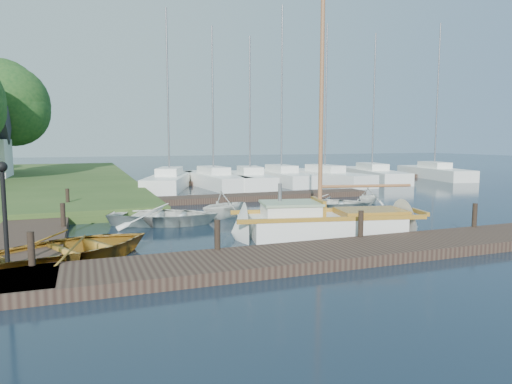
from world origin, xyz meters
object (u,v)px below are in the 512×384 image
object	(u,v)px
dinghy	(74,244)
marina_boat_2	(250,178)
marina_boat_4	(325,176)
mooring_post_4	(63,215)
mooring_post_3	(475,215)
marina_boat_3	(281,176)
mooring_post_1	(217,235)
sailboat	(330,226)
lamp_post	(4,200)
tender_c	(328,202)
marina_boat_0	(170,180)
mooring_post_5	(68,198)
tender_d	(369,194)
tender_b	(224,203)
mooring_post_0	(31,249)
tree_7	(6,104)
marina_boat_1	(213,179)
tender_a	(164,213)
marina_boat_5	(372,174)
mooring_post_2	(361,224)
marina_boat_7	(434,172)

from	to	relation	value
dinghy	marina_boat_2	xyz separation A→B (m)	(11.20, 17.09, 0.11)
marina_boat_4	mooring_post_4	bearing A→B (deg)	119.39
mooring_post_3	marina_boat_3	bearing A→B (deg)	85.79
mooring_post_1	sailboat	size ratio (longest dim) A/B	0.08
lamp_post	tender_c	world-z (taller)	lamp_post
tender_c	marina_boat_2	distance (m)	11.69
tender_c	marina_boat_2	size ratio (longest dim) A/B	0.39
marina_boat_0	mooring_post_5	bearing A→B (deg)	165.58
mooring_post_3	lamp_post	size ratio (longest dim) A/B	0.33
mooring_post_5	marina_boat_2	xyz separation A→B (m)	(11.60, 8.34, -0.13)
marina_boat_2	tender_d	bearing A→B (deg)	-158.09
tender_b	tender_c	xyz separation A→B (m)	(5.01, 0.15, -0.22)
tender_b	mooring_post_0	bearing A→B (deg)	105.92
mooring_post_5	dinghy	world-z (taller)	mooring_post_5
sailboat	tender_d	size ratio (longest dim) A/B	5.21
tree_7	marina_boat_3	bearing A→B (deg)	-31.17
mooring_post_1	dinghy	world-z (taller)	mooring_post_1
tender_d	tree_7	distance (m)	30.66
mooring_post_1	marina_boat_1	world-z (taller)	marina_boat_1
tender_a	marina_boat_0	xyz separation A→B (m)	(2.56, 13.26, 0.14)
mooring_post_4	marina_boat_0	bearing A→B (deg)	66.59
marina_boat_2	tree_7	bearing A→B (deg)	60.72
tender_c	lamp_post	bearing A→B (deg)	143.02
mooring_post_4	marina_boat_4	xyz separation A→B (m)	(17.51, 13.30, -0.13)
lamp_post	tender_b	bearing A→B (deg)	42.32
lamp_post	marina_boat_5	bearing A→B (deg)	39.51
mooring_post_3	marina_boat_4	xyz separation A→B (m)	(4.51, 18.30, -0.13)
mooring_post_2	tender_d	bearing A→B (deg)	54.03
lamp_post	mooring_post_3	bearing A→B (deg)	0.00
mooring_post_4	mooring_post_1	bearing A→B (deg)	-51.34
mooring_post_2	tender_b	size ratio (longest dim) A/B	0.34
mooring_post_5	marina_boat_2	world-z (taller)	marina_boat_2
sailboat	marina_boat_7	world-z (taller)	marina_boat_7
mooring_post_3	tender_a	bearing A→B (deg)	148.30
mooring_post_3	tender_d	distance (m)	7.91
tender_d	sailboat	bearing A→B (deg)	104.81
mooring_post_4	tender_d	distance (m)	14.45
marina_boat_1	marina_boat_4	size ratio (longest dim) A/B	0.94
mooring_post_0	mooring_post_4	size ratio (longest dim) A/B	1.00
tender_b	marina_boat_0	bearing A→B (deg)	-28.26
mooring_post_3	marina_boat_4	distance (m)	18.85
lamp_post	tree_7	distance (m)	31.60
marina_boat_0	lamp_post	bearing A→B (deg)	179.04
tender_d	marina_boat_4	world-z (taller)	marina_boat_4
mooring_post_4	marina_boat_7	xyz separation A→B (m)	(28.65, 14.29, -0.12)
tender_a	marina_boat_4	size ratio (longest dim) A/B	0.36
marina_boat_3	mooring_post_0	bearing A→B (deg)	141.46
marina_boat_0	marina_boat_3	distance (m)	8.32
marina_boat_4	tender_b	bearing A→B (deg)	128.23
tender_b	tender_d	bearing A→B (deg)	-109.24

